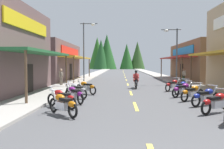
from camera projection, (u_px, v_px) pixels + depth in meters
ground at (125, 77)px, 36.61m from camera, size 9.11×97.67×0.10m
sidewalk_left at (89, 76)px, 36.82m from camera, size 2.60×97.67×0.12m
sidewalk_right at (162, 76)px, 36.39m from camera, size 2.60×97.67×0.12m
centerline_dashes at (125, 75)px, 41.26m from camera, size 0.16×74.90×0.01m
storefront_left_far at (45, 62)px, 29.18m from camera, size 8.41×13.46×4.74m
storefront_right_far at (212, 62)px, 28.96m from camera, size 9.44×13.35×4.77m
streetlamp_left at (86, 44)px, 25.85m from camera, size 1.99×0.30×6.77m
streetlamp_right at (174, 48)px, 22.94m from camera, size 1.99×0.30×5.66m
motorcycle_parked_right_1 at (217, 102)px, 9.72m from camera, size 1.83×1.28×1.04m
motorcycle_parked_right_2 at (206, 96)px, 11.44m from camera, size 1.87×1.21×1.04m
motorcycle_parked_right_3 at (192, 92)px, 13.00m from camera, size 1.75×1.39×1.04m
motorcycle_parked_right_4 at (183, 89)px, 14.49m from camera, size 1.79×1.35×1.04m
motorcycle_parked_right_5 at (182, 87)px, 15.97m from camera, size 1.48×1.68×1.04m
motorcycle_parked_right_6 at (173, 85)px, 17.58m from camera, size 1.60×1.57×1.04m
motorcycle_parked_left_0 at (63, 104)px, 9.35m from camera, size 1.59×1.58×1.04m
motorcycle_parked_left_1 at (61, 98)px, 10.90m from camera, size 1.78×1.36×1.04m
motorcycle_parked_left_2 at (74, 94)px, 12.36m from camera, size 1.42×1.73×1.04m
motorcycle_parked_left_3 at (76, 90)px, 14.08m from camera, size 1.65×1.51×1.04m
motorcycle_parked_left_4 at (86, 87)px, 15.91m from camera, size 1.69×1.47×1.04m
rider_cruising_lead at (136, 81)px, 19.51m from camera, size 0.60×2.14×1.57m
pedestrian_by_shop at (184, 75)px, 23.88m from camera, size 0.53×0.38×1.62m
pedestrian_waiting at (61, 76)px, 21.20m from camera, size 0.40×0.52×1.65m
treeline_backdrop at (110, 54)px, 86.47m from camera, size 22.09×11.55×13.08m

